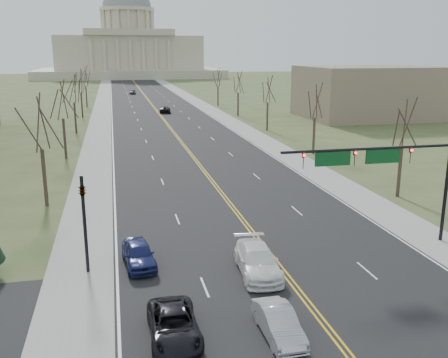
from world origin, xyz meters
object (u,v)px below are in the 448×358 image
car_sb_inner_lead (279,323)px  car_sb_outer_lead (174,325)px  car_sb_outer_second (139,254)px  car_far_nb (165,109)px  signal_left (84,213)px  signal_mast (381,164)px  car_far_sb (133,92)px  car_sb_inner_second (257,261)px

car_sb_inner_lead → car_sb_outer_lead: bearing=168.5°
car_sb_outer_second → car_far_nb: (9.84, 78.78, -0.06)m
signal_left → car_sb_outer_second: size_ratio=1.36×
signal_mast → car_far_sb: (-10.77, 128.89, -5.00)m
car_far_nb → car_sb_outer_lead: bearing=89.7°
car_sb_outer_second → car_far_nb: bearing=77.4°
car_sb_inner_lead → car_far_nb: car_far_nb is taller
car_sb_inner_second → car_sb_outer_second: car_sb_inner_second is taller
car_sb_outer_lead → car_far_sb: (3.98, 137.17, 0.07)m
signal_left → car_sb_inner_second: bearing=-13.6°
car_sb_inner_second → car_far_sb: (-1.73, 131.29, -0.05)m
car_sb_outer_lead → car_sb_outer_second: size_ratio=1.10×
car_sb_inner_second → car_sb_outer_second: bearing=162.9°
car_sb_inner_second → signal_mast: bearing=19.1°
car_sb_inner_lead → signal_mast: bearing=41.7°
car_sb_inner_second → car_far_sb: 131.30m
signal_left → car_far_sb: 129.18m
car_sb_outer_second → car_sb_inner_lead: bearing=-63.5°
car_far_nb → car_far_sb: car_far_sb is taller
car_far_nb → car_far_sb: (-4.72, 49.83, 0.06)m
car_sb_inner_second → car_sb_outer_lead: bearing=-130.0°
signal_mast → signal_left: size_ratio=2.02×
car_sb_outer_lead → signal_mast: bearing=29.5°
car_far_nb → car_sb_inner_second: bearing=93.3°
car_sb_inner_lead → car_sb_outer_lead: (-4.76, 0.90, -0.01)m
car_sb_inner_lead → car_sb_inner_second: bearing=81.1°
car_sb_inner_lead → car_far_nb: 88.32m
signal_left → car_sb_outer_lead: 9.76m
car_sb_inner_lead → car_sb_outer_second: car_sb_outer_second is taller
signal_mast → car_sb_outer_second: size_ratio=2.74×
car_sb_outer_lead → signal_left: bearing=117.1°
signal_mast → car_sb_outer_lead: signal_mast is taller
car_sb_outer_lead → car_sb_outer_second: bearing=97.8°
signal_left → car_sb_outer_second: (3.05, 0.28, -2.95)m
car_sb_outer_lead → car_sb_inner_second: size_ratio=0.88×
car_sb_outer_lead → car_far_nb: car_far_nb is taller
car_sb_outer_second → car_far_nb: car_sb_outer_second is taller
car_far_nb → signal_mast: bearing=99.8°
signal_mast → car_sb_outer_lead: bearing=-150.7°
car_sb_inner_second → car_far_nb: 81.52m
signal_left → car_far_sb: bearing=86.4°
car_sb_inner_lead → car_far_nb: (3.95, 88.23, 0.01)m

